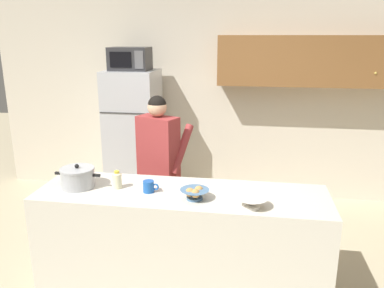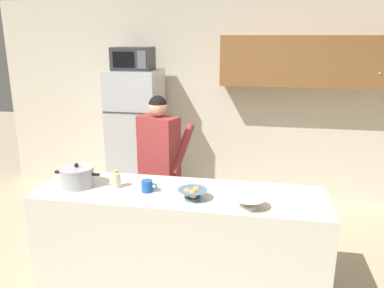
{
  "view_description": "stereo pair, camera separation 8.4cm",
  "coord_description": "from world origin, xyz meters",
  "px_view_note": "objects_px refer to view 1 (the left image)",
  "views": [
    {
      "loc": [
        0.54,
        -2.86,
        2.15
      ],
      "look_at": [
        0.0,
        0.55,
        1.17
      ],
      "focal_mm": 36.2,
      "sensor_mm": 36.0,
      "label": 1
    },
    {
      "loc": [
        0.62,
        -2.84,
        2.15
      ],
      "look_at": [
        0.0,
        0.55,
        1.17
      ],
      "focal_mm": 36.2,
      "sensor_mm": 36.0,
      "label": 2
    }
  ],
  "objects_px": {
    "bread_bowl": "(195,193)",
    "empty_bowl": "(252,202)",
    "cooking_pot": "(78,177)",
    "microwave": "(130,59)",
    "bottle_near_edge": "(117,180)",
    "coffee_mug": "(149,186)",
    "person_near_pot": "(159,156)",
    "refrigerator": "(134,137)"
  },
  "relations": [
    {
      "from": "bread_bowl",
      "to": "empty_bowl",
      "type": "distance_m",
      "value": 0.44
    },
    {
      "from": "cooking_pot",
      "to": "bread_bowl",
      "type": "distance_m",
      "value": 1.0
    },
    {
      "from": "microwave",
      "to": "bread_bowl",
      "type": "bearing_deg",
      "value": -60.6
    },
    {
      "from": "bread_bowl",
      "to": "bottle_near_edge",
      "type": "height_order",
      "value": "bottle_near_edge"
    },
    {
      "from": "cooking_pot",
      "to": "bread_bowl",
      "type": "bearing_deg",
      "value": -5.72
    },
    {
      "from": "coffee_mug",
      "to": "empty_bowl",
      "type": "bearing_deg",
      "value": -11.38
    },
    {
      "from": "person_near_pot",
      "to": "cooking_pot",
      "type": "bearing_deg",
      "value": -124.54
    },
    {
      "from": "microwave",
      "to": "cooking_pot",
      "type": "height_order",
      "value": "microwave"
    },
    {
      "from": "microwave",
      "to": "bread_bowl",
      "type": "distance_m",
      "value": 2.41
    },
    {
      "from": "coffee_mug",
      "to": "bottle_near_edge",
      "type": "xyz_separation_m",
      "value": [
        -0.28,
        0.04,
        0.03
      ]
    },
    {
      "from": "refrigerator",
      "to": "empty_bowl",
      "type": "relative_size",
      "value": 7.26
    },
    {
      "from": "refrigerator",
      "to": "person_near_pot",
      "type": "bearing_deg",
      "value": -61.53
    },
    {
      "from": "coffee_mug",
      "to": "bottle_near_edge",
      "type": "height_order",
      "value": "bottle_near_edge"
    },
    {
      "from": "refrigerator",
      "to": "microwave",
      "type": "distance_m",
      "value": 1.0
    },
    {
      "from": "refrigerator",
      "to": "coffee_mug",
      "type": "distance_m",
      "value": 2.02
    },
    {
      "from": "coffee_mug",
      "to": "bottle_near_edge",
      "type": "relative_size",
      "value": 0.87
    },
    {
      "from": "microwave",
      "to": "refrigerator",
      "type": "bearing_deg",
      "value": 90.07
    },
    {
      "from": "bottle_near_edge",
      "to": "cooking_pot",
      "type": "bearing_deg",
      "value": -175.57
    },
    {
      "from": "bottle_near_edge",
      "to": "bread_bowl",
      "type": "bearing_deg",
      "value": -10.68
    },
    {
      "from": "coffee_mug",
      "to": "bread_bowl",
      "type": "height_order",
      "value": "bread_bowl"
    },
    {
      "from": "person_near_pot",
      "to": "empty_bowl",
      "type": "xyz_separation_m",
      "value": [
        0.92,
        -0.92,
        -0.02
      ]
    },
    {
      "from": "cooking_pot",
      "to": "bread_bowl",
      "type": "xyz_separation_m",
      "value": [
        1.0,
        -0.1,
        -0.03
      ]
    },
    {
      "from": "refrigerator",
      "to": "bread_bowl",
      "type": "distance_m",
      "value": 2.26
    },
    {
      "from": "refrigerator",
      "to": "bottle_near_edge",
      "type": "relative_size",
      "value": 11.41
    },
    {
      "from": "person_near_pot",
      "to": "coffee_mug",
      "type": "bearing_deg",
      "value": -82.43
    },
    {
      "from": "coffee_mug",
      "to": "empty_bowl",
      "type": "relative_size",
      "value": 0.55
    },
    {
      "from": "cooking_pot",
      "to": "coffee_mug",
      "type": "bearing_deg",
      "value": -1.33
    },
    {
      "from": "microwave",
      "to": "cooking_pot",
      "type": "relative_size",
      "value": 1.22
    },
    {
      "from": "refrigerator",
      "to": "cooking_pot",
      "type": "distance_m",
      "value": 1.88
    },
    {
      "from": "person_near_pot",
      "to": "bread_bowl",
      "type": "distance_m",
      "value": 0.97
    },
    {
      "from": "bread_bowl",
      "to": "refrigerator",
      "type": "bearing_deg",
      "value": 119.13
    },
    {
      "from": "microwave",
      "to": "bottle_near_edge",
      "type": "xyz_separation_m",
      "value": [
        0.43,
        -1.83,
        -0.87
      ]
    },
    {
      "from": "bread_bowl",
      "to": "coffee_mug",
      "type": "bearing_deg",
      "value": 167.48
    },
    {
      "from": "bread_bowl",
      "to": "bottle_near_edge",
      "type": "distance_m",
      "value": 0.68
    },
    {
      "from": "cooking_pot",
      "to": "bottle_near_edge",
      "type": "relative_size",
      "value": 2.62
    },
    {
      "from": "refrigerator",
      "to": "empty_bowl",
      "type": "xyz_separation_m",
      "value": [
        1.54,
        -2.06,
        0.11
      ]
    },
    {
      "from": "bottle_near_edge",
      "to": "empty_bowl",
      "type": "bearing_deg",
      "value": -10.55
    },
    {
      "from": "refrigerator",
      "to": "bread_bowl",
      "type": "relative_size",
      "value": 7.58
    },
    {
      "from": "person_near_pot",
      "to": "coffee_mug",
      "type": "xyz_separation_m",
      "value": [
        0.1,
        -0.76,
        -0.02
      ]
    },
    {
      "from": "bread_bowl",
      "to": "empty_bowl",
      "type": "height_order",
      "value": "bread_bowl"
    },
    {
      "from": "bread_bowl",
      "to": "empty_bowl",
      "type": "bearing_deg",
      "value": -10.35
    },
    {
      "from": "empty_bowl",
      "to": "bottle_near_edge",
      "type": "bearing_deg",
      "value": 169.45
    }
  ]
}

